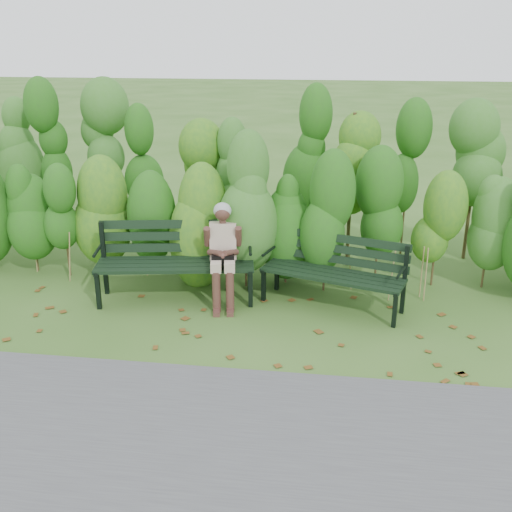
# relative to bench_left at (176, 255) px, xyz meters

# --- Properties ---
(ground) EXTENTS (80.00, 80.00, 0.00)m
(ground) POSITION_rel_bench_left_xyz_m (1.07, -0.73, -0.57)
(ground) COLOR #335C1C
(footpath) EXTENTS (60.00, 2.50, 0.01)m
(footpath) POSITION_rel_bench_left_xyz_m (1.07, -2.93, -0.57)
(footpath) COLOR #474749
(footpath) RESTS_ON ground
(hedge_band) EXTENTS (11.04, 1.67, 2.42)m
(hedge_band) POSITION_rel_bench_left_xyz_m (1.07, 1.13, 0.68)
(hedge_band) COLOR #47381E
(hedge_band) RESTS_ON ground
(leaf_litter) EXTENTS (5.97, 2.25, 0.01)m
(leaf_litter) POSITION_rel_bench_left_xyz_m (0.90, -0.88, -0.57)
(leaf_litter) COLOR brown
(leaf_litter) RESTS_ON ground
(bench_left) EXTENTS (2.02, 0.95, 0.97)m
(bench_left) POSITION_rel_bench_left_xyz_m (0.00, 0.00, 0.00)
(bench_left) COLOR black
(bench_left) RESTS_ON ground
(bench_right) EXTENTS (1.82, 1.06, 0.87)m
(bench_right) POSITION_rel_bench_left_xyz_m (1.99, 0.04, -0.06)
(bench_right) COLOR black
(bench_right) RESTS_ON ground
(seated_woman) EXTENTS (0.49, 0.72, 1.26)m
(seated_woman) POSITION_rel_bench_left_xyz_m (0.62, -0.09, 0.16)
(seated_woman) COLOR #C4AC95
(seated_woman) RESTS_ON ground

